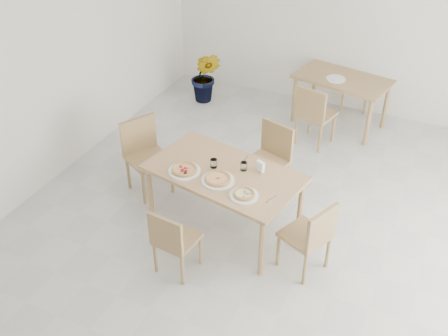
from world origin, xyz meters
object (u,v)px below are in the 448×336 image
at_px(main_table, 224,177).
at_px(plate_margherita, 218,180).
at_px(plate_mushroom, 244,196).
at_px(plate_empty, 336,79).
at_px(potted_plant, 206,77).
at_px(pizza_margherita, 218,179).
at_px(chair_west, 144,151).
at_px(chair_north, 270,155).
at_px(plate_pepperoni, 184,171).
at_px(tumbler_b, 244,166).
at_px(second_table, 342,84).
at_px(chair_south, 173,239).
at_px(pizza_mushroom, 244,194).
at_px(chair_back_s, 314,112).
at_px(tumbler_a, 214,163).
at_px(chair_east, 311,234).
at_px(napkin_holder, 261,167).
at_px(chair_back_n, 360,77).
at_px(pizza_pepperoni, 184,169).

relative_size(main_table, plate_margherita, 5.09).
distance_m(plate_mushroom, plate_empty, 3.04).
xyz_separation_m(plate_mushroom, potted_plant, (-1.92, 2.98, -0.33)).
height_order(plate_mushroom, pizza_margherita, pizza_margherita).
bearing_deg(chair_west, chair_north, -39.33).
xyz_separation_m(main_table, plate_empty, (0.47, 2.73, 0.08)).
relative_size(main_table, plate_pepperoni, 5.15).
xyz_separation_m(pizza_margherita, tumbler_b, (0.16, 0.30, 0.01)).
bearing_deg(pizza_margherita, second_table, 79.92).
bearing_deg(chair_south, plate_mushroom, -126.66).
bearing_deg(pizza_margherita, plate_mushroom, -19.55).
xyz_separation_m(pizza_mushroom, chair_back_s, (0.01, 2.40, -0.26)).
bearing_deg(potted_plant, tumbler_a, -61.63).
height_order(chair_south, second_table, chair_south).
relative_size(chair_south, chair_west, 0.84).
relative_size(chair_north, plate_empty, 3.34).
xyz_separation_m(chair_east, chair_back_s, (-0.69, 2.36, 0.03)).
relative_size(chair_back_s, plate_empty, 3.29).
relative_size(plate_pepperoni, chair_back_s, 0.38).
bearing_deg(chair_west, pizza_mushroom, -81.79).
height_order(plate_empty, potted_plant, potted_plant).
relative_size(chair_south, tumbler_b, 8.40).
bearing_deg(plate_pepperoni, potted_plant, 112.58).
xyz_separation_m(chair_north, tumbler_b, (-0.04, -0.71, 0.27)).
relative_size(plate_margherita, napkin_holder, 2.81).
distance_m(plate_pepperoni, tumbler_a, 0.32).
xyz_separation_m(chair_south, tumbler_a, (0.02, 0.89, 0.35)).
xyz_separation_m(chair_west, potted_plant, (-0.39, 2.40, -0.11)).
height_order(plate_margherita, pizza_mushroom, pizza_mushroom).
height_order(chair_south, chair_back_s, chair_back_s).
distance_m(chair_west, tumbler_b, 1.39).
height_order(chair_back_s, chair_back_n, chair_back_s).
bearing_deg(chair_west, pizza_pepperoni, -90.66).
bearing_deg(potted_plant, plate_mushroom, -57.18).
xyz_separation_m(second_table, plate_empty, (-0.08, -0.10, 0.11)).
bearing_deg(pizza_mushroom, potted_plant, 122.82).
height_order(plate_margherita, pizza_margherita, pizza_margherita).
relative_size(plate_mushroom, chair_back_s, 0.32).
bearing_deg(tumbler_a, pizza_mushroom, -34.19).
bearing_deg(chair_east, pizza_mushroom, -63.38).
bearing_deg(chair_back_s, napkin_holder, 103.12).
bearing_deg(chair_back_n, potted_plant, -160.25).
bearing_deg(chair_west, chair_back_n, -0.52).
bearing_deg(main_table, chair_east, -3.17).
relative_size(chair_west, chair_back_s, 1.03).
distance_m(main_table, plate_empty, 2.77).
distance_m(napkin_holder, chair_back_n, 3.41).
bearing_deg(tumbler_a, chair_west, 166.76).
bearing_deg(plate_mushroom, chair_west, 159.29).
bearing_deg(chair_north, plate_empty, 100.63).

